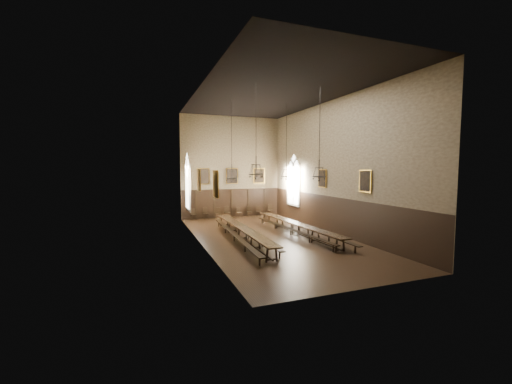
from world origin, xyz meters
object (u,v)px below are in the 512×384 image
bench_left_inner (249,234)px  chair_4 (239,214)px  chair_5 (249,213)px  chandelier_front_left (256,168)px  bench_right_outer (308,231)px  chair_7 (271,212)px  table_left (242,234)px  chandelier_back_left (232,172)px  table_right (296,229)px  chandelier_back_right (286,171)px  chair_1 (206,216)px  chandelier_front_right (319,170)px  chair_3 (227,214)px  chair_6 (258,213)px  bench_right_inner (291,231)px  bench_left_outer (234,236)px  chair_2 (218,215)px  chair_0 (194,217)px

bench_left_inner → chair_4: chair_4 is taller
chair_5 → chandelier_front_left: bearing=-95.0°
bench_right_outer → chair_7: 8.70m
table_left → chandelier_back_left: size_ratio=1.96×
table_right → chair_7: (1.69, 8.22, -0.09)m
chandelier_back_left → bench_left_inner: bearing=-74.2°
table_left → chandelier_back_right: (4.14, 2.42, 3.80)m
chair_1 → chandelier_front_right: chandelier_front_right is taller
chair_3 → chandelier_front_left: chandelier_front_left is taller
chair_3 → chair_6: (2.95, -0.05, -0.03)m
chandelier_front_left → chandelier_front_right: (3.56, -0.69, -0.11)m
bench_right_inner → chair_7: chair_7 is taller
chandelier_back_right → chandelier_front_right: bearing=-94.9°
bench_right_outer → chandelier_back_right: chandelier_back_right is taller
bench_left_outer → bench_right_outer: size_ratio=1.04×
chair_6 → chandelier_back_right: bearing=-76.7°
table_left → chair_2: (0.51, 8.51, -0.13)m
chandelier_front_left → bench_right_outer: bearing=23.1°
table_right → chandelier_back_right: chandelier_back_right is taller
table_left → chandelier_back_right: bearing=30.3°
bench_left_outer → chair_6: bearing=60.6°
bench_left_inner → bench_right_inner: 2.93m
chair_7 → chandelier_back_left: (-5.55, -6.30, 3.84)m
table_left → table_right: bearing=4.1°
chair_4 → chair_2: bearing=172.4°
bench_right_inner → chair_4: (-0.98, 8.30, -0.01)m
bench_left_outer → chandelier_front_right: (4.28, -2.57, 4.04)m
table_right → chair_7: 8.39m
table_right → bench_right_outer: table_right is taller
chair_0 → chair_7: 7.13m
chair_5 → chandelier_back_left: 8.28m
chair_2 → chair_7: bearing=5.1°
table_right → bench_left_outer: (-4.41, -0.42, -0.10)m
chair_0 → chandelier_front_left: chandelier_front_left is taller
bench_right_outer → chair_5: size_ratio=11.39×
chair_4 → bench_left_inner: bearing=-112.2°
bench_right_inner → chair_3: (-2.06, 8.36, 0.02)m
bench_left_outer → chair_1: 8.70m
chair_5 → chandelier_front_left: (-3.30, -10.65, 4.17)m
chair_7 → bench_right_outer: bearing=-101.7°
table_right → chandelier_front_left: chandelier_front_left is taller
chair_0 → chandelier_front_left: 11.47m
table_right → chandelier_front_right: 4.95m
bench_right_inner → chair_7: bearing=75.8°
chair_1 → chair_5: size_ratio=1.13×
table_right → chair_7: bearing=78.4°
chandelier_back_left → chair_4: bearing=68.6°
bench_right_inner → chandelier_back_left: size_ratio=1.84×
chair_5 → bench_left_outer: bearing=-102.4°
chandelier_front_left → chair_5: bearing=72.8°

